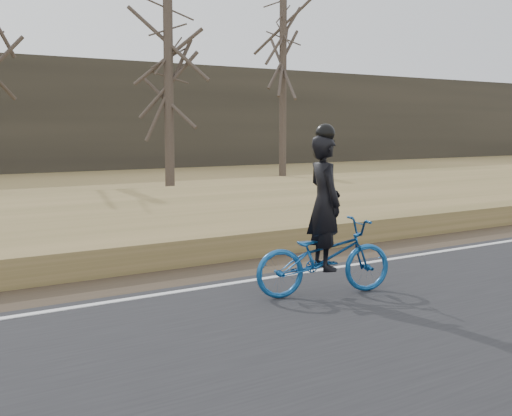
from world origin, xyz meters
TOP-DOWN VIEW (x-y plane):
  - road at (0.00, -2.50)m, footprint 120.00×6.00m
  - cyclist at (4.30, -1.08)m, footprint 2.07×1.20m
  - bare_tree_right at (10.93, 15.25)m, footprint 0.36×0.36m
  - bare_tree_far_right at (19.15, 18.97)m, footprint 0.36×0.36m

SIDE VIEW (x-z plane):
  - road at x=0.00m, z-range 0.00..0.06m
  - cyclist at x=4.30m, z-range -0.37..1.95m
  - bare_tree_right at x=10.93m, z-range 0.00..7.16m
  - bare_tree_far_right at x=19.15m, z-range 0.00..8.45m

